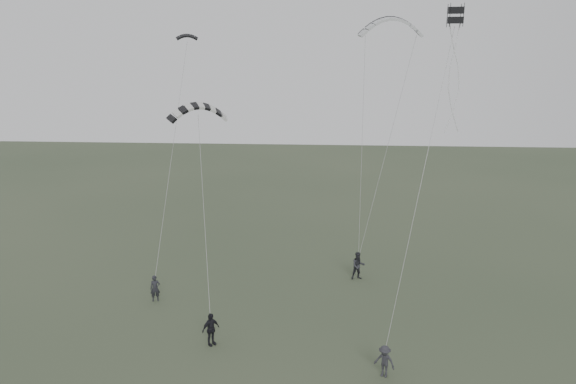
# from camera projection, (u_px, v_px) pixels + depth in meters

# --- Properties ---
(ground) EXTENTS (140.00, 140.00, 0.00)m
(ground) POSITION_uv_depth(u_px,v_px,m) (261.00, 341.00, 28.99)
(ground) COLOR #34412D
(ground) RESTS_ON ground
(flyer_left) EXTENTS (0.67, 0.55, 1.59)m
(flyer_left) POSITION_uv_depth(u_px,v_px,m) (155.00, 288.00, 33.62)
(flyer_left) COLOR black
(flyer_left) RESTS_ON ground
(flyer_right) EXTENTS (1.03, 0.88, 1.85)m
(flyer_right) POSITION_uv_depth(u_px,v_px,m) (358.00, 266.00, 36.98)
(flyer_right) COLOR #242429
(flyer_right) RESTS_ON ground
(flyer_center) EXTENTS (0.99, 1.01, 1.71)m
(flyer_center) POSITION_uv_depth(u_px,v_px,m) (211.00, 329.00, 28.37)
(flyer_center) COLOR black
(flyer_center) RESTS_ON ground
(flyer_far) EXTENTS (1.13, 0.94, 1.52)m
(flyer_far) POSITION_uv_depth(u_px,v_px,m) (384.00, 361.00, 25.54)
(flyer_far) COLOR #27272C
(flyer_far) RESTS_ON ground
(kite_dark_small) EXTENTS (1.47, 0.92, 0.60)m
(kite_dark_small) POSITION_uv_depth(u_px,v_px,m) (187.00, 36.00, 36.68)
(kite_dark_small) COLOR black
(kite_dark_small) RESTS_ON flyer_left
(kite_pale_large) EXTENTS (4.28, 1.68, 1.84)m
(kite_pale_large) POSITION_uv_depth(u_px,v_px,m) (392.00, 19.00, 36.12)
(kite_pale_large) COLOR #B4B7BA
(kite_pale_large) RESTS_ON flyer_right
(kite_striped) EXTENTS (3.45, 2.48, 1.45)m
(kite_striped) POSITION_uv_depth(u_px,v_px,m) (198.00, 106.00, 31.10)
(kite_striped) COLOR black
(kite_striped) RESTS_ON flyer_center
(kite_box) EXTENTS (0.79, 0.83, 0.79)m
(kite_box) POSITION_uv_depth(u_px,v_px,m) (455.00, 15.00, 26.09)
(kite_box) COLOR black
(kite_box) RESTS_ON flyer_far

